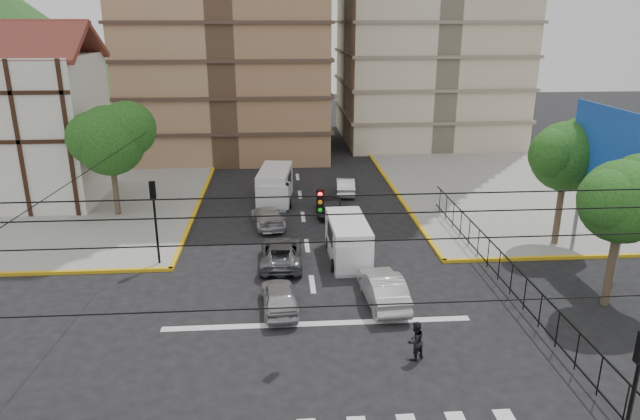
{
  "coord_description": "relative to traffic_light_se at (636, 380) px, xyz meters",
  "views": [
    {
      "loc": [
        -1.46,
        -19.99,
        12.12
      ],
      "look_at": [
        0.33,
        4.34,
        4.0
      ],
      "focal_mm": 32.0,
      "sensor_mm": 36.0,
      "label": 1
    }
  ],
  "objects": [
    {
      "name": "tudor_building",
      "position": [
        -26.8,
        27.8,
        2.14
      ],
      "size": [
        10.8,
        8.05,
        12.23
      ],
      "color": "silver",
      "rests_on": "ground"
    },
    {
      "name": "stop_line",
      "position": [
        -7.8,
        9.0,
        -3.11
      ],
      "size": [
        13.0,
        0.4,
        0.01
      ],
      "primitive_type": "cube",
      "color": "silver",
      "rests_on": "ground"
    },
    {
      "name": "tree_tudor",
      "position": [
        -19.7,
        23.81,
        2.11
      ],
      "size": [
        5.39,
        4.4,
        7.43
      ],
      "color": "#473828",
      "rests_on": "ground"
    },
    {
      "name": "car_white_front_right",
      "position": [
        -4.74,
        10.68,
        -2.39
      ],
      "size": [
        1.82,
        4.48,
        1.45
      ],
      "primitive_type": "imported",
      "rotation": [
        0.0,
        0.0,
        3.21
      ],
      "color": "silver",
      "rests_on": "ground"
    },
    {
      "name": "car_darkgrey_mid_right",
      "position": [
        -6.02,
        23.32,
        -2.41
      ],
      "size": [
        1.93,
        4.23,
        1.41
      ],
      "primitive_type": "imported",
      "rotation": [
        0.0,
        0.0,
        3.07
      ],
      "color": "#27272A",
      "rests_on": "ground"
    },
    {
      "name": "ground",
      "position": [
        -7.8,
        7.8,
        -3.11
      ],
      "size": [
        160.0,
        160.0,
        0.0
      ],
      "primitive_type": "plane",
      "color": "black",
      "rests_on": "ground"
    },
    {
      "name": "sidewalk_ne",
      "position": [
        12.2,
        27.8,
        -3.04
      ],
      "size": [
        26.0,
        26.0,
        0.15
      ],
      "primitive_type": "cube",
      "color": "gray",
      "rests_on": "ground"
    },
    {
      "name": "park_fence",
      "position": [
        1.2,
        12.3,
        -3.11
      ],
      "size": [
        0.1,
        22.5,
        1.66
      ],
      "primitive_type": null,
      "color": "black",
      "rests_on": "ground"
    },
    {
      "name": "van_right_lane",
      "position": [
        -5.72,
        15.48,
        -2.05
      ],
      "size": [
        2.05,
        4.89,
        2.18
      ],
      "rotation": [
        0.0,
        0.0,
        0.03
      ],
      "color": "silver",
      "rests_on": "ground"
    },
    {
      "name": "car_white_rear_right",
      "position": [
        -4.47,
        27.73,
        -2.5
      ],
      "size": [
        1.56,
        3.77,
        1.21
      ],
      "primitive_type": "imported",
      "rotation": [
        0.0,
        0.0,
        3.07
      ],
      "color": "white",
      "rests_on": "ground"
    },
    {
      "name": "traffic_light_se",
      "position": [
        0.0,
        0.0,
        0.0
      ],
      "size": [
        0.28,
        0.22,
        4.4
      ],
      "color": "black",
      "rests_on": "ground"
    },
    {
      "name": "car_silver_front_left",
      "position": [
        -9.4,
        10.35,
        -2.48
      ],
      "size": [
        1.82,
        3.86,
        1.27
      ],
      "primitive_type": "imported",
      "rotation": [
        0.0,
        0.0,
        3.23
      ],
      "color": "#B3B4B8",
      "rests_on": "ground"
    },
    {
      "name": "car_grey_mid_left",
      "position": [
        -9.28,
        15.37,
        -2.47
      ],
      "size": [
        2.23,
        4.67,
        1.28
      ],
      "primitive_type": "imported",
      "rotation": [
        0.0,
        0.0,
        3.12
      ],
      "color": "slate",
      "rests_on": "ground"
    },
    {
      "name": "traffic_light_hanging",
      "position": [
        -7.8,
        5.76,
        2.79
      ],
      "size": [
        18.0,
        9.12,
        0.92
      ],
      "color": "black",
      "rests_on": "ground"
    },
    {
      "name": "billboard",
      "position": [
        6.65,
        13.8,
        2.89
      ],
      "size": [
        0.36,
        6.2,
        8.1
      ],
      "color": "slate",
      "rests_on": "ground"
    },
    {
      "name": "sidewalk_nw",
      "position": [
        -27.8,
        27.8,
        -3.04
      ],
      "size": [
        26.0,
        26.0,
        0.15
      ],
      "primitive_type": "cube",
      "color": "gray",
      "rests_on": "ground"
    },
    {
      "name": "car_silver_rear_left",
      "position": [
        -10.04,
        21.25,
        -2.5
      ],
      "size": [
        2.39,
        4.44,
        1.22
      ],
      "primitive_type": "imported",
      "rotation": [
        0.0,
        0.0,
        3.31
      ],
      "color": "silver",
      "rests_on": "ground"
    },
    {
      "name": "pedestrian_crosswalk",
      "position": [
        -4.35,
        6.12,
        -2.34
      ],
      "size": [
        0.95,
        0.89,
        1.55
      ],
      "primitive_type": "imported",
      "rotation": [
        0.0,
        0.0,
        3.7
      ],
      "color": "black",
      "rests_on": "ground"
    },
    {
      "name": "tree_park_c",
      "position": [
        6.29,
        16.81,
        2.22
      ],
      "size": [
        4.65,
        3.8,
        7.25
      ],
      "color": "#473828",
      "rests_on": "ground"
    },
    {
      "name": "van_left_lane",
      "position": [
        -9.59,
        26.1,
        -1.98
      ],
      "size": [
        2.6,
        5.36,
        2.32
      ],
      "rotation": [
        0.0,
        0.0,
        -0.12
      ],
      "color": "silver",
      "rests_on": "ground"
    },
    {
      "name": "tree_park_a",
      "position": [
        5.28,
        9.81,
        1.9
      ],
      "size": [
        4.41,
        3.6,
        6.83
      ],
      "color": "#473828",
      "rests_on": "ground"
    },
    {
      "name": "traffic_light_nw",
      "position": [
        -15.6,
        15.6,
        0.0
      ],
      "size": [
        0.28,
        0.22,
        4.4
      ],
      "color": "black",
      "rests_on": "ground"
    }
  ]
}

